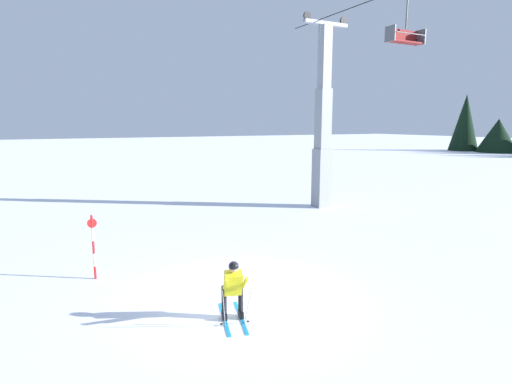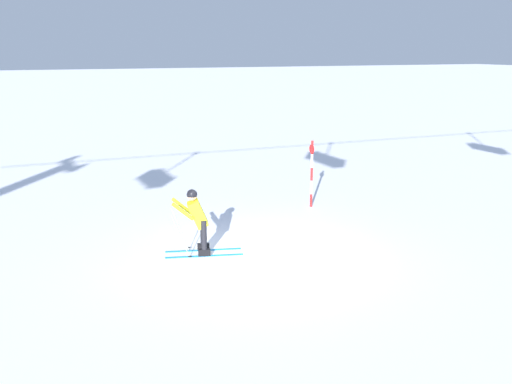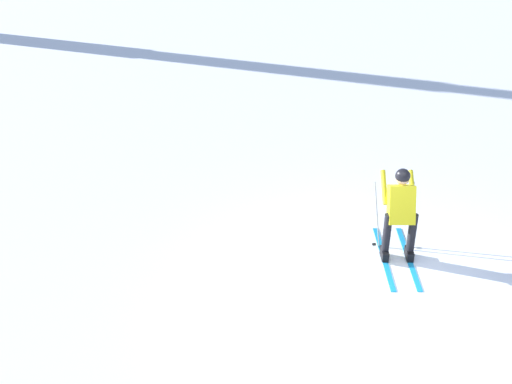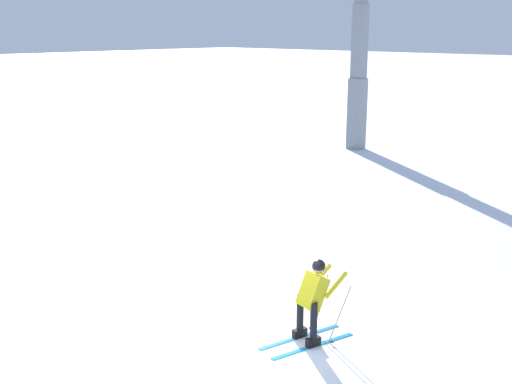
{
  "view_description": "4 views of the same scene",
  "coord_description": "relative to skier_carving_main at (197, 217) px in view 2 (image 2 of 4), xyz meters",
  "views": [
    {
      "loc": [
        9.72,
        -4.55,
        4.77
      ],
      "look_at": [
        0.24,
        0.36,
        2.97
      ],
      "focal_mm": 28.8,
      "sensor_mm": 36.0,
      "label": 1
    },
    {
      "loc": [
        5.2,
        11.88,
        4.69
      ],
      "look_at": [
        0.19,
        0.42,
        1.65
      ],
      "focal_mm": 41.68,
      "sensor_mm": 36.0,
      "label": 2
    },
    {
      "loc": [
        -7.0,
        3.97,
        6.47
      ],
      "look_at": [
        0.6,
        1.85,
        1.92
      ],
      "focal_mm": 46.44,
      "sensor_mm": 36.0,
      "label": 3
    },
    {
      "loc": [
        -7.43,
        -7.17,
        5.58
      ],
      "look_at": [
        0.89,
        0.42,
        2.67
      ],
      "focal_mm": 44.68,
      "sensor_mm": 36.0,
      "label": 4
    }
  ],
  "objects": [
    {
      "name": "ground_plane",
      "position": [
        -1.17,
        0.74,
        -0.89
      ],
      "size": [
        260.0,
        260.0,
        0.0
      ],
      "primitive_type": "plane",
      "color": "white"
    },
    {
      "name": "trail_marker_pole",
      "position": [
        -4.47,
        -2.67,
        0.2
      ],
      "size": [
        0.07,
        0.28,
        2.02
      ],
      "color": "red",
      "rests_on": "ground_plane"
    },
    {
      "name": "skier_carving_main",
      "position": [
        0.0,
        0.0,
        0.0
      ],
      "size": [
        1.87,
        1.01,
        1.67
      ],
      "color": "#198CCC",
      "rests_on": "ground_plane"
    }
  ]
}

